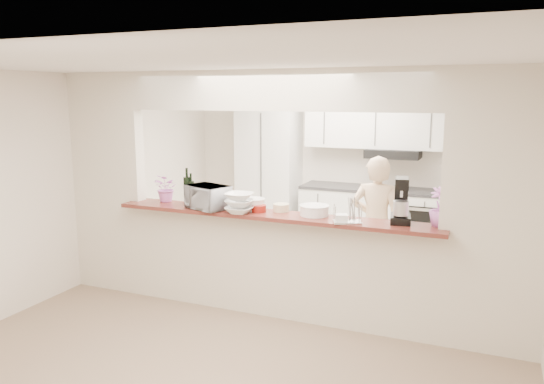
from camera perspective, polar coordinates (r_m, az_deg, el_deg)
The scene contains 19 objects.
floor at distance 5.67m, azimuth 0.17°, elevation -13.01°, with size 6.00×6.00×0.00m, color gray.
tile_overlay at distance 7.04m, azimuth 5.06°, elevation -8.30°, with size 5.00×2.90×0.01m, color beige.
partition at distance 5.27m, azimuth 0.17°, elevation 1.97°, with size 5.00×0.15×2.50m.
bar_counter at distance 5.47m, azimuth 0.15°, elevation -7.48°, with size 3.40×0.38×1.09m.
kitchen_cabinets at distance 7.95m, azimuth 6.47°, elevation 1.05°, with size 3.15×0.62×2.25m.
refrigerator at distance 7.59m, azimuth 22.71°, elevation -1.09°, with size 0.75×0.70×1.70m, color #BABABF.
flower_left at distance 5.96m, azimuth -11.26°, elevation 0.42°, with size 0.28×0.24×0.31m, color pink.
wine_bottle_a at distance 5.84m, azimuth -9.11°, elevation 0.28°, with size 0.08×0.08×0.39m.
wine_bottle_b at distance 5.82m, azimuth -8.69°, elevation 0.04°, with size 0.07×0.07×0.33m.
toaster_oven at distance 5.53m, azimuth -6.94°, elevation -0.55°, with size 0.44×0.30×0.25m, color #B3B3B8.
serving_bowls at distance 5.29m, azimuth -3.54°, elevation -1.23°, with size 0.27×0.27×0.20m, color white.
plate_stack_a at distance 5.45m, azimuth -2.13°, elevation -1.31°, with size 0.26×0.26×0.12m.
plate_stack_b at distance 5.21m, azimuth 4.57°, elevation -1.97°, with size 0.29×0.29×0.10m.
red_bowl at distance 5.36m, azimuth -1.43°, elevation -1.77°, with size 0.15×0.15×0.07m, color maroon.
tan_bowl at distance 5.38m, azimuth 0.99°, elevation -1.68°, with size 0.16×0.16×0.08m, color beige.
utensil_caddy at distance 4.93m, azimuth 8.13°, elevation -2.16°, with size 0.30×0.23×0.24m.
stand_mixer at distance 5.03m, azimuth 13.71°, elevation -1.08°, with size 0.23×0.31×0.42m.
flower_right at distance 4.98m, azimuth 17.69°, elevation -1.55°, with size 0.20×0.20×0.35m, color #C76FCF.
person at distance 6.19m, azimuth 11.11°, elevation -3.51°, with size 0.57×0.38×1.58m, color #D2AE88.
Camera 1 is at (2.00, -4.81, 2.25)m, focal length 35.00 mm.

